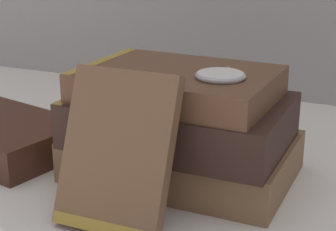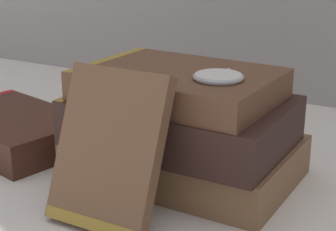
% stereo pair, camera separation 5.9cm
% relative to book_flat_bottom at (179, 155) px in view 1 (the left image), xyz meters
% --- Properties ---
extents(ground_plane, '(3.00, 3.00, 0.00)m').
position_rel_book_flat_bottom_xyz_m(ground_plane, '(-0.01, -0.06, -0.02)').
color(ground_plane, silver).
extents(book_flat_bottom, '(0.26, 0.17, 0.05)m').
position_rel_book_flat_bottom_xyz_m(book_flat_bottom, '(0.00, 0.00, 0.00)').
color(book_flat_bottom, brown).
rests_on(book_flat_bottom, ground_plane).
extents(book_flat_middle, '(0.24, 0.16, 0.05)m').
position_rel_book_flat_bottom_xyz_m(book_flat_middle, '(0.00, -0.01, 0.05)').
color(book_flat_middle, '#331E19').
rests_on(book_flat_middle, book_flat_bottom).
extents(book_flat_top, '(0.22, 0.16, 0.03)m').
position_rel_book_flat_bottom_xyz_m(book_flat_top, '(-0.00, -0.01, 0.09)').
color(book_flat_top, brown).
rests_on(book_flat_top, book_flat_middle).
extents(book_leaning_front, '(0.11, 0.08, 0.15)m').
position_rel_book_flat_bottom_xyz_m(book_leaning_front, '(-0.01, -0.13, 0.05)').
color(book_leaning_front, brown).
rests_on(book_leaning_front, ground_plane).
extents(pocket_watch, '(0.05, 0.06, 0.01)m').
position_rel_book_flat_bottom_xyz_m(pocket_watch, '(0.06, -0.03, 0.11)').
color(pocket_watch, silver).
rests_on(pocket_watch, book_flat_top).
extents(reading_glasses, '(0.12, 0.09, 0.00)m').
position_rel_book_flat_bottom_xyz_m(reading_glasses, '(-0.07, 0.12, -0.02)').
color(reading_glasses, black).
rests_on(reading_glasses, ground_plane).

